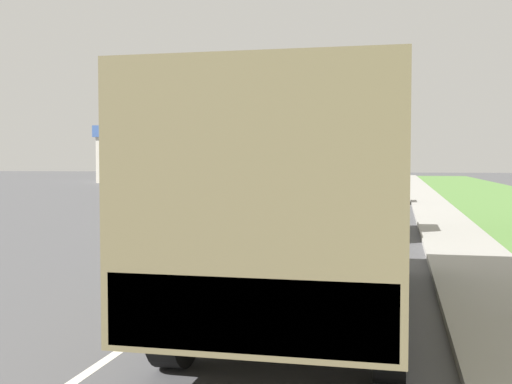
% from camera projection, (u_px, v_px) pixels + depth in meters
% --- Properties ---
extents(ground_plane, '(180.00, 180.00, 0.00)m').
position_uv_depth(ground_plane, '(345.00, 198.00, 36.56)').
color(ground_plane, '#4C4C4F').
extents(lane_centre_stripe, '(0.12, 120.00, 0.00)m').
position_uv_depth(lane_centre_stripe, '(345.00, 198.00, 36.56)').
color(lane_centre_stripe, silver).
rests_on(lane_centre_stripe, ground).
extents(sidewalk_right, '(1.80, 120.00, 0.12)m').
position_uv_depth(sidewalk_right, '(426.00, 198.00, 35.58)').
color(sidewalk_right, '#9E9B93').
rests_on(sidewalk_right, ground).
extents(grass_strip_right, '(7.00, 120.00, 0.02)m').
position_uv_depth(grass_strip_right, '(510.00, 200.00, 34.62)').
color(grass_strip_right, '#56843D').
rests_on(grass_strip_right, ground).
extents(military_truck, '(2.45, 7.62, 2.95)m').
position_uv_depth(military_truck, '(311.00, 194.00, 8.56)').
color(military_truck, '#474C38').
rests_on(military_truck, ground).
extents(car_nearest_ahead, '(1.76, 4.45, 1.70)m').
position_uv_depth(car_nearest_ahead, '(365.00, 208.00, 18.61)').
color(car_nearest_ahead, silver).
rests_on(car_nearest_ahead, ground).
extents(car_second_ahead, '(1.87, 4.28, 1.54)m').
position_uv_depth(car_second_ahead, '(375.00, 190.00, 31.68)').
color(car_second_ahead, silver).
rests_on(car_second_ahead, ground).
extents(car_third_ahead, '(1.77, 4.00, 1.71)m').
position_uv_depth(car_third_ahead, '(332.00, 180.00, 46.39)').
color(car_third_ahead, maroon).
rests_on(car_third_ahead, ground).
extents(building_distant, '(12.82, 12.33, 5.62)m').
position_uv_depth(building_distant, '(176.00, 154.00, 66.93)').
color(building_distant, beige).
rests_on(building_distant, ground).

